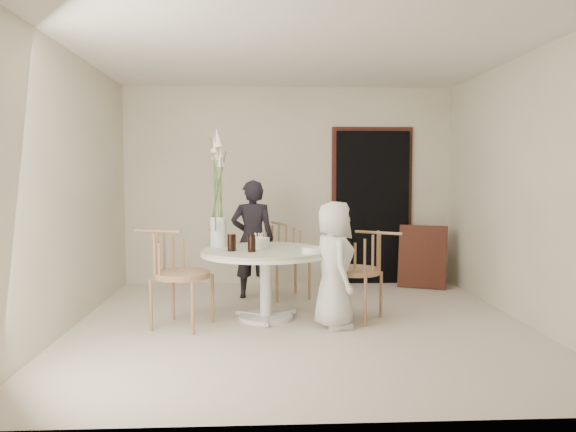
{
  "coord_description": "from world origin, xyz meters",
  "views": [
    {
      "loc": [
        -0.42,
        -5.49,
        1.47
      ],
      "look_at": [
        -0.12,
        0.3,
        1.07
      ],
      "focal_mm": 35.0,
      "sensor_mm": 36.0,
      "label": 1
    }
  ],
  "objects_px": {
    "flower_vase": "(218,201)",
    "girl": "(253,239)",
    "table": "(266,260)",
    "chair_right": "(366,262)",
    "chair_left": "(170,264)",
    "boy": "(334,265)",
    "birthday_cake": "(259,243)",
    "chair_far": "(283,249)"
  },
  "relations": [
    {
      "from": "table",
      "to": "chair_far",
      "type": "xyz_separation_m",
      "value": [
        0.22,
        1.13,
        -0.03
      ]
    },
    {
      "from": "chair_right",
      "to": "flower_vase",
      "type": "relative_size",
      "value": 0.74
    },
    {
      "from": "girl",
      "to": "boy",
      "type": "distance_m",
      "value": 1.63
    },
    {
      "from": "chair_left",
      "to": "birthday_cake",
      "type": "distance_m",
      "value": 0.94
    },
    {
      "from": "table",
      "to": "chair_right",
      "type": "relative_size",
      "value": 1.42
    },
    {
      "from": "flower_vase",
      "to": "table",
      "type": "bearing_deg",
      "value": -24.16
    },
    {
      "from": "chair_far",
      "to": "birthday_cake",
      "type": "height_order",
      "value": "chair_far"
    },
    {
      "from": "chair_right",
      "to": "girl",
      "type": "xyz_separation_m",
      "value": [
        -1.17,
        1.18,
        0.11
      ]
    },
    {
      "from": "flower_vase",
      "to": "chair_far",
      "type": "bearing_deg",
      "value": 51.23
    },
    {
      "from": "flower_vase",
      "to": "girl",
      "type": "bearing_deg",
      "value": 66.75
    },
    {
      "from": "girl",
      "to": "boy",
      "type": "bearing_deg",
      "value": 121.6
    },
    {
      "from": "table",
      "to": "flower_vase",
      "type": "xyz_separation_m",
      "value": [
        -0.5,
        0.23,
        0.6
      ]
    },
    {
      "from": "chair_far",
      "to": "girl",
      "type": "relative_size",
      "value": 0.63
    },
    {
      "from": "chair_right",
      "to": "girl",
      "type": "relative_size",
      "value": 0.65
    },
    {
      "from": "chair_far",
      "to": "boy",
      "type": "xyz_separation_m",
      "value": [
        0.44,
        -1.48,
        0.03
      ]
    },
    {
      "from": "flower_vase",
      "to": "birthday_cake",
      "type": "bearing_deg",
      "value": -17.48
    },
    {
      "from": "chair_left",
      "to": "girl",
      "type": "height_order",
      "value": "girl"
    },
    {
      "from": "chair_right",
      "to": "chair_left",
      "type": "relative_size",
      "value": 0.98
    },
    {
      "from": "table",
      "to": "flower_vase",
      "type": "height_order",
      "value": "flower_vase"
    },
    {
      "from": "girl",
      "to": "table",
      "type": "bearing_deg",
      "value": 99.58
    },
    {
      "from": "table",
      "to": "girl",
      "type": "distance_m",
      "value": 1.07
    },
    {
      "from": "chair_right",
      "to": "chair_left",
      "type": "distance_m",
      "value": 1.97
    },
    {
      "from": "chair_left",
      "to": "flower_vase",
      "type": "xyz_separation_m",
      "value": [
        0.45,
        0.44,
        0.6
      ]
    },
    {
      "from": "table",
      "to": "chair_left",
      "type": "distance_m",
      "value": 0.97
    },
    {
      "from": "chair_left",
      "to": "birthday_cake",
      "type": "xyz_separation_m",
      "value": [
        0.88,
        0.31,
        0.16
      ]
    },
    {
      "from": "chair_left",
      "to": "birthday_cake",
      "type": "height_order",
      "value": "chair_left"
    },
    {
      "from": "chair_far",
      "to": "chair_left",
      "type": "distance_m",
      "value": 1.78
    },
    {
      "from": "table",
      "to": "chair_left",
      "type": "relative_size",
      "value": 1.39
    },
    {
      "from": "chair_far",
      "to": "chair_right",
      "type": "bearing_deg",
      "value": -77.37
    },
    {
      "from": "chair_far",
      "to": "flower_vase",
      "type": "distance_m",
      "value": 1.32
    },
    {
      "from": "boy",
      "to": "flower_vase",
      "type": "relative_size",
      "value": 0.98
    },
    {
      "from": "birthday_cake",
      "to": "flower_vase",
      "type": "height_order",
      "value": "flower_vase"
    },
    {
      "from": "chair_right",
      "to": "girl",
      "type": "height_order",
      "value": "girl"
    },
    {
      "from": "table",
      "to": "chair_left",
      "type": "bearing_deg",
      "value": -167.18
    },
    {
      "from": "chair_left",
      "to": "flower_vase",
      "type": "height_order",
      "value": "flower_vase"
    },
    {
      "from": "boy",
      "to": "birthday_cake",
      "type": "bearing_deg",
      "value": 51.09
    },
    {
      "from": "table",
      "to": "flower_vase",
      "type": "relative_size",
      "value": 1.05
    },
    {
      "from": "chair_right",
      "to": "flower_vase",
      "type": "bearing_deg",
      "value": -70.01
    },
    {
      "from": "birthday_cake",
      "to": "boy",
      "type": "bearing_deg",
      "value": -31.14
    },
    {
      "from": "boy",
      "to": "flower_vase",
      "type": "distance_m",
      "value": 1.43
    },
    {
      "from": "chair_far",
      "to": "chair_left",
      "type": "xyz_separation_m",
      "value": [
        -1.17,
        -1.34,
        0.03
      ]
    },
    {
      "from": "birthday_cake",
      "to": "chair_right",
      "type": "bearing_deg",
      "value": -11.26
    }
  ]
}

